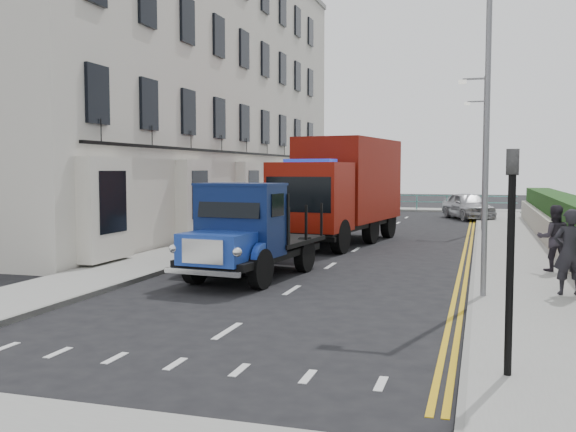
% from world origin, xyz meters
% --- Properties ---
extents(ground, '(120.00, 120.00, 0.00)m').
position_xyz_m(ground, '(0.00, 0.00, 0.00)').
color(ground, black).
rests_on(ground, ground).
extents(pavement_west, '(2.40, 38.00, 0.12)m').
position_xyz_m(pavement_west, '(-5.20, 9.00, 0.06)').
color(pavement_west, gray).
rests_on(pavement_west, ground).
extents(pavement_east, '(2.60, 38.00, 0.12)m').
position_xyz_m(pavement_east, '(5.30, 9.00, 0.06)').
color(pavement_east, gray).
rests_on(pavement_east, ground).
extents(promenade, '(30.00, 2.50, 0.12)m').
position_xyz_m(promenade, '(0.00, 29.00, 0.06)').
color(promenade, gray).
rests_on(promenade, ground).
extents(sea_plane, '(120.00, 120.00, 0.00)m').
position_xyz_m(sea_plane, '(0.00, 60.00, 0.00)').
color(sea_plane, slate).
rests_on(sea_plane, ground).
extents(terrace_west, '(6.31, 30.20, 14.25)m').
position_xyz_m(terrace_west, '(-9.47, 13.00, 7.17)').
color(terrace_west, beige).
rests_on(terrace_west, ground).
extents(garden_east, '(1.45, 28.00, 1.75)m').
position_xyz_m(garden_east, '(7.21, 9.00, 0.90)').
color(garden_east, '#B2AD9E').
rests_on(garden_east, ground).
extents(seafront_railing, '(13.00, 0.08, 1.11)m').
position_xyz_m(seafront_railing, '(0.00, 28.20, 0.58)').
color(seafront_railing, '#59B2A5').
rests_on(seafront_railing, ground).
extents(lamp_near, '(1.23, 0.18, 7.00)m').
position_xyz_m(lamp_near, '(4.18, -2.00, 4.00)').
color(lamp_near, slate).
rests_on(lamp_near, ground).
extents(lamp_mid, '(1.23, 0.18, 7.00)m').
position_xyz_m(lamp_mid, '(4.18, 14.00, 4.00)').
color(lamp_mid, slate).
rests_on(lamp_mid, ground).
extents(lamp_far, '(1.23, 0.18, 7.00)m').
position_xyz_m(lamp_far, '(4.18, 24.00, 4.00)').
color(lamp_far, slate).
rests_on(lamp_far, ground).
extents(traffic_signal, '(0.16, 0.20, 3.10)m').
position_xyz_m(traffic_signal, '(4.60, -7.50, 2.07)').
color(traffic_signal, black).
rests_on(traffic_signal, ground).
extents(bedford_lorry, '(2.57, 5.36, 2.45)m').
position_xyz_m(bedford_lorry, '(-1.54, -1.14, 1.13)').
color(bedford_lorry, black).
rests_on(bedford_lorry, ground).
extents(red_lorry, '(3.71, 8.00, 4.03)m').
position_xyz_m(red_lorry, '(-0.95, 7.99, 2.15)').
color(red_lorry, black).
rests_on(red_lorry, ground).
extents(parked_car_front, '(1.84, 4.55, 1.55)m').
position_xyz_m(parked_car_front, '(-2.60, 1.00, 0.77)').
color(parked_car_front, black).
rests_on(parked_car_front, ground).
extents(parked_car_mid, '(2.06, 4.81, 1.54)m').
position_xyz_m(parked_car_mid, '(-3.60, 7.00, 0.77)').
color(parked_car_mid, '#4F6BAA').
rests_on(parked_car_mid, ground).
extents(parked_car_rear, '(2.26, 5.00, 1.42)m').
position_xyz_m(parked_car_rear, '(-2.60, 16.86, 0.71)').
color(parked_car_rear, '#B7B8BC').
rests_on(parked_car_rear, ground).
extents(seafront_car_left, '(2.59, 5.27, 1.44)m').
position_xyz_m(seafront_car_left, '(-3.50, 24.95, 0.72)').
color(seafront_car_left, black).
rests_on(seafront_car_left, ground).
extents(seafront_car_right, '(3.44, 4.92, 1.55)m').
position_xyz_m(seafront_car_right, '(3.50, 21.78, 0.78)').
color(seafront_car_right, '#B0B0B5').
rests_on(seafront_car_right, ground).
extents(pedestrian_east_near, '(0.75, 0.56, 1.87)m').
position_xyz_m(pedestrian_east_near, '(6.07, -1.37, 1.05)').
color(pedestrian_east_near, black).
rests_on(pedestrian_east_near, pavement_east).
extents(pedestrian_east_far, '(0.92, 0.74, 1.77)m').
position_xyz_m(pedestrian_east_far, '(6.10, 2.05, 1.01)').
color(pedestrian_east_far, '#2C272F').
rests_on(pedestrian_east_far, pavement_east).
extents(pedestrian_west_near, '(1.13, 0.88, 1.79)m').
position_xyz_m(pedestrian_west_near, '(-4.40, 6.79, 1.01)').
color(pedestrian_west_near, '#1A1F2F').
rests_on(pedestrian_west_near, pavement_west).
extents(pedestrian_west_far, '(0.98, 0.96, 1.70)m').
position_xyz_m(pedestrian_west_far, '(-4.40, 8.65, 0.97)').
color(pedestrian_west_far, '#382E28').
rests_on(pedestrian_west_far, pavement_west).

